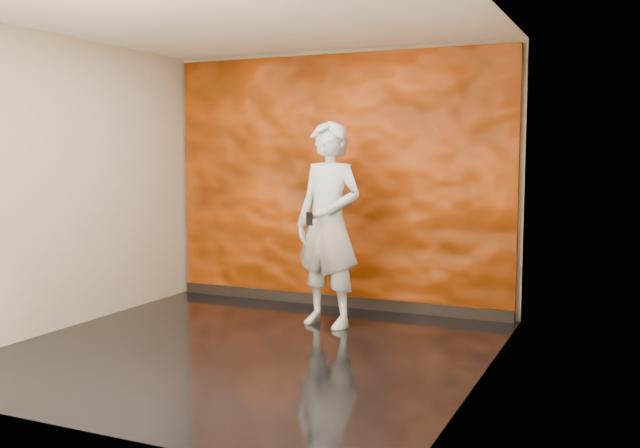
# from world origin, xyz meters

# --- Properties ---
(room) EXTENTS (4.02, 4.02, 2.81)m
(room) POSITION_xyz_m (0.00, 0.00, 1.40)
(room) COLOR black
(room) RESTS_ON ground
(feature_wall) EXTENTS (3.90, 0.06, 2.75)m
(feature_wall) POSITION_xyz_m (0.00, 1.96, 1.38)
(feature_wall) COLOR #DB4808
(feature_wall) RESTS_ON ground
(baseboard) EXTENTS (3.90, 0.04, 0.12)m
(baseboard) POSITION_xyz_m (0.00, 1.92, 0.06)
(baseboard) COLOR black
(baseboard) RESTS_ON ground
(man) EXTENTS (0.82, 0.63, 1.99)m
(man) POSITION_xyz_m (0.29, 1.08, 1.00)
(man) COLOR #ABB1BD
(man) RESTS_ON ground
(phone) EXTENTS (0.07, 0.03, 0.13)m
(phone) POSITION_xyz_m (0.22, 0.80, 1.07)
(phone) COLOR black
(phone) RESTS_ON man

